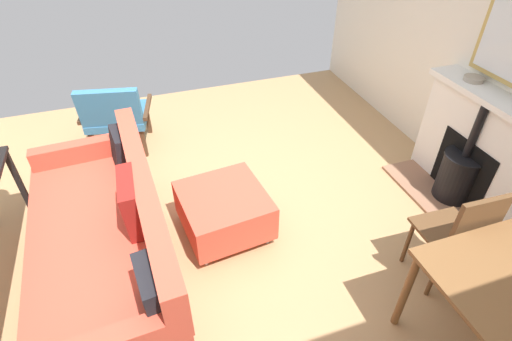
# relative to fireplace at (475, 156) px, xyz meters

# --- Properties ---
(ground_plane) EXTENTS (4.97, 5.29, 0.01)m
(ground_plane) POSITION_rel_fireplace_xyz_m (2.27, -0.35, -0.47)
(ground_plane) COLOR tan
(wall_left) EXTENTS (0.12, 5.29, 2.80)m
(wall_left) POSITION_rel_fireplace_xyz_m (-0.22, -0.35, 0.94)
(wall_left) COLOR silver
(wall_left) RESTS_ON ground
(fireplace) EXTENTS (0.62, 1.33, 1.03)m
(fireplace) POSITION_rel_fireplace_xyz_m (0.00, 0.00, 0.00)
(fireplace) COLOR #93664C
(fireplace) RESTS_ON ground
(mantel_bowl_near) EXTENTS (0.17, 0.17, 0.04)m
(mantel_bowl_near) POSITION_rel_fireplace_xyz_m (-0.04, -0.33, 0.59)
(mantel_bowl_near) COLOR #9E9384
(mantel_bowl_near) RESTS_ON fireplace
(sofa) EXTENTS (1.02, 2.07, 0.84)m
(sofa) POSITION_rel_fireplace_xyz_m (3.14, -0.14, -0.11)
(sofa) COLOR #B2B2B7
(sofa) RESTS_ON ground
(ottoman) EXTENTS (0.74, 0.74, 0.41)m
(ottoman) POSITION_rel_fireplace_xyz_m (2.23, -0.26, -0.21)
(ottoman) COLOR #B2B2B7
(ottoman) RESTS_ON ground
(armchair_accent) EXTENTS (0.77, 0.70, 0.81)m
(armchair_accent) POSITION_rel_fireplace_xyz_m (2.97, -1.80, -0.01)
(armchair_accent) COLOR #4C3321
(armchair_accent) RESTS_ON ground
(dining_chair_near_fireplace) EXTENTS (0.41, 0.41, 0.90)m
(dining_chair_near_fireplace) POSITION_rel_fireplace_xyz_m (0.84, 0.75, 0.07)
(dining_chair_near_fireplace) COLOR brown
(dining_chair_near_fireplace) RESTS_ON ground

